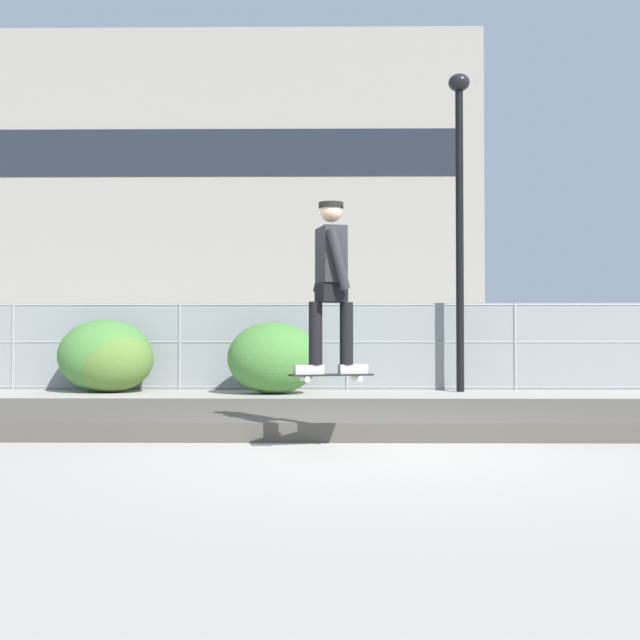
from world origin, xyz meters
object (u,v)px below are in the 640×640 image
parked_car_near (141,349)px  parked_car_mid (415,349)px  skateboard (331,375)px  skater (331,276)px  street_lamp (459,192)px  shrub_center (110,359)px  parked_car_far (637,349)px  shrub_left (105,356)px  shrub_right (274,358)px

parked_car_near → parked_car_mid: 6.69m
skateboard → parked_car_mid: bearing=79.7°
skater → parked_car_mid: 11.72m
street_lamp → shrub_center: bearing=-177.8°
skateboard → street_lamp: bearing=72.5°
parked_car_far → skater: bearing=-123.3°
parked_car_mid → shrub_center: parked_car_mid is taller
skateboard → parked_car_mid: size_ratio=0.19×
shrub_left → skater: bearing=-61.1°
shrub_left → parked_car_mid: bearing=25.4°
skateboard → street_lamp: size_ratio=0.13×
shrub_left → shrub_right: size_ratio=1.04×
skater → shrub_center: size_ratio=0.96×
shrub_right → parked_car_mid: bearing=48.6°
parked_car_mid → parked_car_far: 5.37m
shrub_left → shrub_center: shrub_left is taller
parked_car_near → shrub_right: parked_car_near is taller
skater → shrub_center: (-4.46, 8.24, -1.01)m
parked_car_far → street_lamp: bearing=-149.0°
skateboard → shrub_left: size_ratio=0.43×
parked_car_near → shrub_left: size_ratio=2.38×
street_lamp → parked_car_mid: street_lamp is taller
shrub_center → parked_car_far: bearing=14.8°
shrub_center → parked_car_near: bearing=92.4°
skater → parked_car_mid: bearing=79.7°
skater → parked_car_far: 13.64m
parked_car_near → parked_car_mid: bearing=2.1°
parked_car_near → shrub_right: size_ratio=2.48×
skater → skateboard: bearing=9.5°
skater → parked_car_mid: (2.10, 11.50, -0.85)m
skater → parked_car_far: size_ratio=0.37×
skateboard → shrub_right: size_ratio=0.45×
parked_car_near → shrub_center: 3.02m
shrub_center → shrub_right: bearing=-6.3°
skateboard → shrub_center: size_ratio=0.47×
parked_car_far → parked_car_mid: bearing=178.7°
parked_car_far → shrub_right: size_ratio=2.43×
street_lamp → parked_car_near: size_ratio=1.45×
shrub_right → parked_car_far: bearing=22.3°
skateboard → shrub_right: bearing=98.0°
skateboard → shrub_left: bearing=118.9°
shrub_center → shrub_right: (3.35, -0.37, 0.04)m
skateboard → parked_car_near: size_ratio=0.18×
skater → shrub_right: 8.01m
parked_car_mid → shrub_left: 7.40m
parked_car_mid → shrub_center: (-6.56, -3.27, -0.17)m
parked_car_near → skateboard: bearing=-67.8°
parked_car_mid → parked_car_far: bearing=-1.3°
skateboard → parked_car_near: parked_car_near is taller
skateboard → skater: bearing=-170.5°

